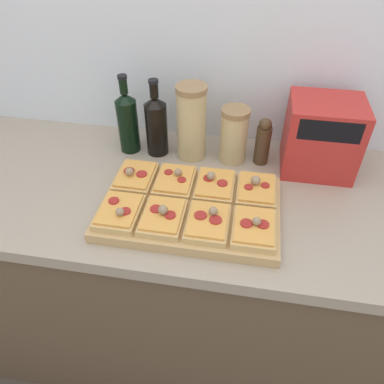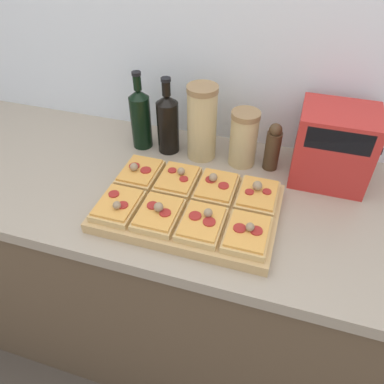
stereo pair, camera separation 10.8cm
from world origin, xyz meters
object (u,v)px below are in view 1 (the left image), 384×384
at_px(grain_jar_tall, 191,123).
at_px(toaster_oven, 322,137).
at_px(wine_bottle, 156,124).
at_px(cutting_board, 190,208).
at_px(grain_jar_short, 234,135).
at_px(pepper_mill, 263,142).
at_px(olive_oil_bottle, 128,121).

xyz_separation_m(grain_jar_tall, toaster_oven, (0.42, -0.00, -0.01)).
bearing_deg(grain_jar_tall, wine_bottle, 180.00).
distance_m(wine_bottle, toaster_oven, 0.54).
xyz_separation_m(cutting_board, grain_jar_short, (0.10, 0.29, 0.08)).
xyz_separation_m(wine_bottle, toaster_oven, (0.54, -0.00, 0.01)).
relative_size(cutting_board, grain_jar_tall, 1.98).
xyz_separation_m(grain_jar_tall, pepper_mill, (0.24, -0.00, -0.05)).
bearing_deg(wine_bottle, grain_jar_tall, -0.00).
bearing_deg(grain_jar_tall, cutting_board, -80.87).
bearing_deg(grain_jar_tall, pepper_mill, -0.00).
distance_m(grain_jar_tall, grain_jar_short, 0.15).
bearing_deg(grain_jar_short, wine_bottle, 180.00).
distance_m(cutting_board, olive_oil_bottle, 0.40).
height_order(olive_oil_bottle, grain_jar_short, olive_oil_bottle).
height_order(wine_bottle, grain_jar_tall, wine_bottle).
height_order(grain_jar_tall, toaster_oven, grain_jar_tall).
bearing_deg(wine_bottle, olive_oil_bottle, -180.00).
bearing_deg(olive_oil_bottle, grain_jar_tall, 0.00).
bearing_deg(cutting_board, olive_oil_bottle, 132.70).
bearing_deg(cutting_board, pepper_mill, 56.29).
bearing_deg(wine_bottle, toaster_oven, -0.09).
distance_m(cutting_board, pepper_mill, 0.35).
relative_size(grain_jar_short, pepper_mill, 1.15).
bearing_deg(toaster_oven, cutting_board, -142.21).
distance_m(cutting_board, toaster_oven, 0.48).
distance_m(olive_oil_bottle, toaster_oven, 0.64).
height_order(wine_bottle, pepper_mill, wine_bottle).
bearing_deg(grain_jar_tall, grain_jar_short, 0.00).
relative_size(wine_bottle, pepper_mill, 1.62).
relative_size(cutting_board, wine_bottle, 1.90).
relative_size(pepper_mill, toaster_oven, 0.67).
relative_size(wine_bottle, grain_jar_short, 1.40).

